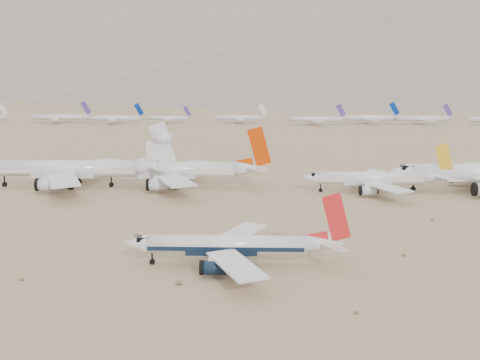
# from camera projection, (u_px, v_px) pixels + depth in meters

# --- Properties ---
(ground) EXTENTS (7000.00, 7000.00, 0.00)m
(ground) POSITION_uv_depth(u_px,v_px,m) (278.00, 257.00, 115.72)
(ground) COLOR #81684B
(ground) RESTS_ON ground
(main_airliner) EXTENTS (39.04, 38.13, 13.78)m
(main_airliner) POSITION_uv_depth(u_px,v_px,m) (236.00, 245.00, 110.09)
(main_airliner) COLOR silver
(main_airliner) RESTS_ON ground
(row2_gold_tail) EXTENTS (42.29, 41.36, 15.06)m
(row2_gold_tail) POSITION_uv_depth(u_px,v_px,m) (377.00, 179.00, 179.95)
(row2_gold_tail) COLOR silver
(row2_gold_tail) RESTS_ON ground
(row2_orange_tail) EXTENTS (54.20, 53.02, 19.33)m
(row2_orange_tail) POSITION_uv_depth(u_px,v_px,m) (178.00, 170.00, 188.29)
(row2_orange_tail) COLOR silver
(row2_orange_tail) RESTS_ON ground
(row2_white_trijet) EXTENTS (58.55, 57.22, 20.75)m
(row2_white_trijet) POSITION_uv_depth(u_px,v_px,m) (78.00, 168.00, 188.17)
(row2_white_trijet) COLOR silver
(row2_white_trijet) RESTS_ON ground
(distant_storage_row) EXTENTS (572.07, 60.89, 14.55)m
(distant_storage_row) POSITION_uv_depth(u_px,v_px,m) (294.00, 118.00, 446.50)
(distant_storage_row) COLOR silver
(distant_storage_row) RESTS_ON ground
(mountain_range) EXTENTS (7354.00, 3024.00, 470.00)m
(mountain_range) POSITION_uv_depth(u_px,v_px,m) (287.00, 22.00, 1704.72)
(mountain_range) COLOR slate
(mountain_range) RESTS_ON ground
(desert_scrub) EXTENTS (261.14, 121.67, 0.65)m
(desert_scrub) POSITION_uv_depth(u_px,v_px,m) (294.00, 313.00, 87.45)
(desert_scrub) COLOR brown
(desert_scrub) RESTS_ON ground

